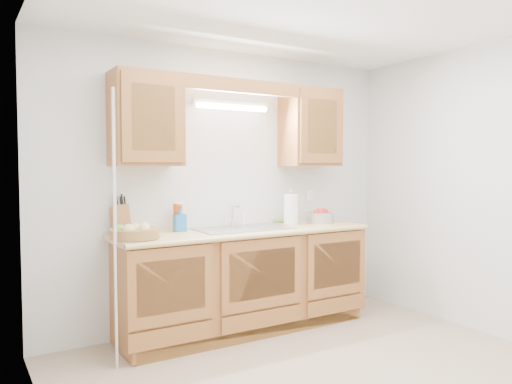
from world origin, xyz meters
TOP-DOWN VIEW (x-y plane):
  - room at (0.00, 0.00)m, footprint 3.52×3.50m
  - base_cabinets at (0.00, 1.20)m, footprint 2.20×0.60m
  - countertop at (0.00, 1.19)m, footprint 2.30×0.63m
  - upper_cabinet_left at (-0.83, 1.33)m, footprint 0.55×0.33m
  - upper_cabinet_right at (0.83, 1.33)m, footprint 0.55×0.33m
  - valance at (0.00, 1.19)m, footprint 2.20×0.05m
  - fluorescent_fixture at (0.00, 1.42)m, footprint 0.76×0.08m
  - sink at (0.00, 1.21)m, footprint 0.84×0.46m
  - wire_shelf_pole at (-1.20, 0.94)m, footprint 0.03×0.03m
  - outlet_plate at (0.95, 1.49)m, footprint 0.08×0.01m
  - fruit_basket at (-1.00, 1.12)m, footprint 0.40×0.40m
  - knife_block at (-1.02, 1.41)m, footprint 0.13×0.20m
  - orange_canister at (-0.54, 1.38)m, footprint 0.09×0.09m
  - soap_bottle at (-0.54, 1.35)m, footprint 0.10×0.10m
  - sponge at (0.54, 1.44)m, footprint 0.11×0.08m
  - paper_towel at (0.54, 1.25)m, footprint 0.16×0.16m
  - apple_bowl at (0.87, 1.22)m, footprint 0.33×0.33m

SIDE VIEW (x-z plane):
  - base_cabinets at x=0.00m, z-range 0.01..0.87m
  - sink at x=0.00m, z-range 0.65..1.01m
  - countertop at x=0.00m, z-range 0.86..0.90m
  - sponge at x=0.54m, z-range 0.90..0.92m
  - fruit_basket at x=-1.00m, z-range 0.89..1.01m
  - apple_bowl at x=0.87m, z-range 0.89..1.03m
  - wire_shelf_pole at x=-1.20m, z-range 0.00..2.00m
  - soap_bottle at x=-0.54m, z-range 0.90..1.11m
  - knife_block at x=-1.02m, z-range 0.85..1.19m
  - orange_canister at x=-0.54m, z-range 0.90..1.14m
  - paper_towel at x=0.54m, z-range 0.87..1.21m
  - outlet_plate at x=0.95m, z-range 1.09..1.21m
  - room at x=0.00m, z-range 0.00..2.50m
  - upper_cabinet_left at x=-0.83m, z-range 1.45..2.20m
  - upper_cabinet_right at x=0.83m, z-range 1.45..2.20m
  - fluorescent_fixture at x=0.00m, z-range 1.96..2.04m
  - valance at x=0.00m, z-range 2.08..2.20m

